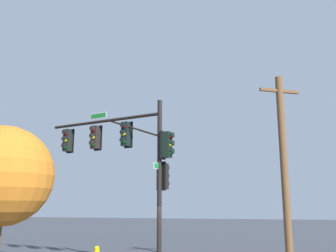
% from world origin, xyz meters
% --- Properties ---
extents(signal_pole_assembly, '(6.73, 2.02, 7.08)m').
position_xyz_m(signal_pole_assembly, '(1.64, -0.45, 4.93)').
color(signal_pole_assembly, black).
rests_on(signal_pole_assembly, ground_plane).
extents(utility_pole, '(1.61, 1.03, 7.85)m').
position_xyz_m(utility_pole, '(-5.08, -0.46, 4.04)').
color(utility_pole, brown).
rests_on(utility_pole, ground_plane).
extents(tree_near, '(4.13, 4.13, 5.83)m').
position_xyz_m(tree_near, '(6.10, 2.08, 3.76)').
color(tree_near, brown).
rests_on(tree_near, ground_plane).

